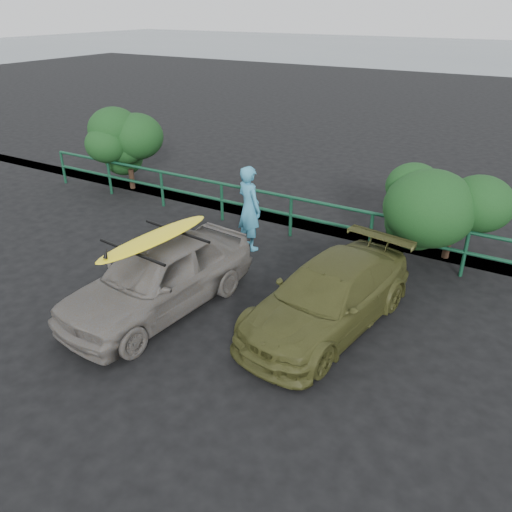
{
  "coord_description": "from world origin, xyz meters",
  "views": [
    {
      "loc": [
        5.93,
        -5.06,
        5.11
      ],
      "look_at": [
        1.85,
        1.9,
        1.02
      ],
      "focal_mm": 35.0,
      "sensor_mm": 36.0,
      "label": 1
    }
  ],
  "objects_px": {
    "sedan": "(159,276)",
    "olive_vehicle": "(328,296)",
    "guardrail": "(255,208)",
    "man": "(249,208)",
    "surfboard": "(155,238)"
  },
  "relations": [
    {
      "from": "guardrail",
      "to": "man",
      "type": "distance_m",
      "value": 1.24
    },
    {
      "from": "olive_vehicle",
      "to": "man",
      "type": "bearing_deg",
      "value": 153.89
    },
    {
      "from": "man",
      "to": "guardrail",
      "type": "bearing_deg",
      "value": -41.22
    },
    {
      "from": "sedan",
      "to": "surfboard",
      "type": "height_order",
      "value": "surfboard"
    },
    {
      "from": "guardrail",
      "to": "olive_vehicle",
      "type": "height_order",
      "value": "olive_vehicle"
    },
    {
      "from": "guardrail",
      "to": "sedan",
      "type": "bearing_deg",
      "value": -84.63
    },
    {
      "from": "guardrail",
      "to": "surfboard",
      "type": "height_order",
      "value": "surfboard"
    },
    {
      "from": "guardrail",
      "to": "man",
      "type": "relative_size",
      "value": 7.15
    },
    {
      "from": "man",
      "to": "surfboard",
      "type": "bearing_deg",
      "value": 113.23
    },
    {
      "from": "sedan",
      "to": "olive_vehicle",
      "type": "height_order",
      "value": "sedan"
    },
    {
      "from": "olive_vehicle",
      "to": "man",
      "type": "distance_m",
      "value": 3.47
    },
    {
      "from": "sedan",
      "to": "man",
      "type": "height_order",
      "value": "man"
    },
    {
      "from": "surfboard",
      "to": "sedan",
      "type": "bearing_deg",
      "value": 122.96
    },
    {
      "from": "olive_vehicle",
      "to": "surfboard",
      "type": "bearing_deg",
      "value": -150.27
    },
    {
      "from": "sedan",
      "to": "man",
      "type": "xyz_separation_m",
      "value": [
        0.08,
        3.07,
        0.3
      ]
    }
  ]
}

